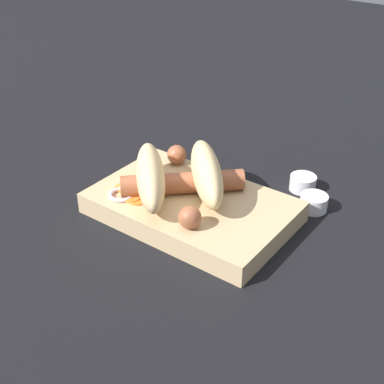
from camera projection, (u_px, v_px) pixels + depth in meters
ground_plane at (192, 216)px, 0.76m from camera, size 3.00×3.00×0.00m
food_tray at (192, 207)px, 0.75m from camera, size 0.28×0.18×0.03m
bread_roll at (179, 175)px, 0.74m from camera, size 0.20×0.20×0.06m
sausage at (183, 183)px, 0.75m from camera, size 0.15×0.16×0.03m
pickled_veggies at (127, 193)px, 0.75m from camera, size 0.07×0.06×0.01m
condiment_cup_near at (313, 203)px, 0.77m from camera, size 0.04×0.04×0.02m
condiment_cup_far at (303, 184)px, 0.82m from camera, size 0.04×0.04×0.02m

